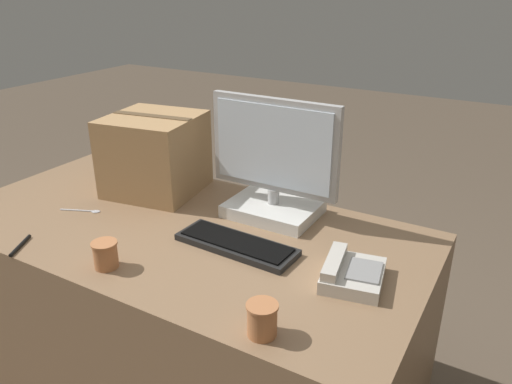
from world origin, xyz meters
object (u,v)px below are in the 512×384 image
object	(u,v)px
paper_cup_left	(105,255)
spoon	(87,211)
desk_phone	(351,273)
monitor	(274,173)
cardboard_box	(155,154)
pen_marker	(20,245)
keyboard	(236,244)
paper_cup_right	(262,319)

from	to	relation	value
paper_cup_left	spoon	distance (m)	0.45
paper_cup_left	spoon	xyz separation A→B (m)	(-0.37, 0.26, -0.04)
desk_phone	spoon	distance (m)	1.07
monitor	cardboard_box	world-z (taller)	monitor
spoon	pen_marker	bearing A→B (deg)	-109.31
keyboard	paper_cup_right	xyz separation A→B (m)	(0.30, -0.34, 0.03)
paper_cup_right	spoon	size ratio (longest dim) A/B	0.58
pen_marker	paper_cup_right	bearing A→B (deg)	64.15
cardboard_box	pen_marker	size ratio (longest dim) A/B	3.21
monitor	pen_marker	bearing A→B (deg)	-133.64
keyboard	paper_cup_left	xyz separation A→B (m)	(-0.29, -0.31, 0.03)
desk_phone	spoon	size ratio (longest dim) A/B	1.50
paper_cup_right	spoon	distance (m)	1.00
keyboard	paper_cup_left	distance (m)	0.43
desk_phone	paper_cup_left	world-z (taller)	paper_cup_left
desk_phone	pen_marker	distance (m)	1.11
monitor	spoon	bearing A→B (deg)	-152.02
desk_phone	spoon	world-z (taller)	desk_phone
paper_cup_left	pen_marker	size ratio (longest dim) A/B	0.69
keyboard	paper_cup_right	distance (m)	0.45
cardboard_box	pen_marker	world-z (taller)	cardboard_box
paper_cup_right	pen_marker	world-z (taller)	paper_cup_right
spoon	pen_marker	world-z (taller)	pen_marker
paper_cup_left	paper_cup_right	bearing A→B (deg)	-3.45
paper_cup_right	pen_marker	bearing A→B (deg)	-178.68
keyboard	paper_cup_right	size ratio (longest dim) A/B	4.70
keyboard	cardboard_box	size ratio (longest dim) A/B	1.06
monitor	spoon	size ratio (longest dim) A/B	3.22
keyboard	paper_cup_right	bearing A→B (deg)	-47.01
desk_phone	pen_marker	xyz separation A→B (m)	(-1.04, -0.37, -0.02)
monitor	desk_phone	size ratio (longest dim) A/B	2.15
spoon	cardboard_box	distance (m)	0.36
paper_cup_right	spoon	world-z (taller)	paper_cup_right
paper_cup_left	cardboard_box	xyz separation A→B (m)	(-0.27, 0.56, 0.12)
paper_cup_left	keyboard	bearing A→B (deg)	46.84
keyboard	desk_phone	size ratio (longest dim) A/B	1.82
monitor	keyboard	size ratio (longest dim) A/B	1.18
desk_phone	monitor	bearing A→B (deg)	134.97
monitor	pen_marker	xyz separation A→B (m)	(-0.62, -0.65, -0.17)
desk_phone	cardboard_box	world-z (taller)	cardboard_box
pen_marker	desk_phone	bearing A→B (deg)	82.22
paper_cup_right	pen_marker	xyz separation A→B (m)	(-0.93, -0.02, -0.04)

